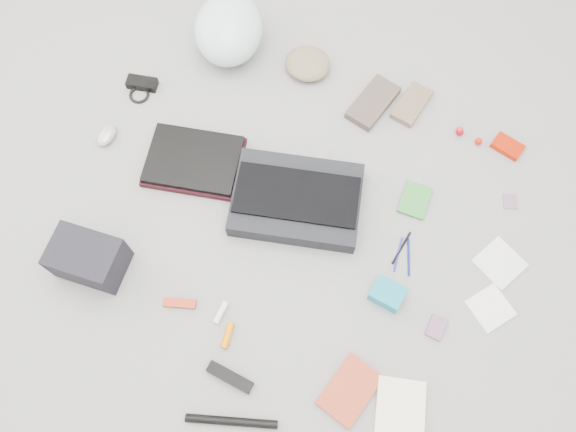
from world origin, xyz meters
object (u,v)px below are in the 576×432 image
at_px(messenger_bag, 297,200).
at_px(accordion_wallet, 387,294).
at_px(laptop, 193,159).
at_px(bike_helmet, 229,29).
at_px(camera_bag, 88,258).
at_px(book_red, 350,390).

bearing_deg(messenger_bag, accordion_wallet, -39.61).
bearing_deg(laptop, bike_helmet, 88.31).
bearing_deg(camera_bag, messenger_bag, 35.87).
bearing_deg(bike_helmet, camera_bag, -111.49).
bearing_deg(book_red, messenger_bag, 141.55).
height_order(camera_bag, book_red, camera_bag).
distance_m(bike_helmet, book_red, 1.35).
bearing_deg(bike_helmet, laptop, -98.56).
bearing_deg(accordion_wallet, book_red, -84.45).
bearing_deg(messenger_bag, camera_bag, -153.09).
height_order(messenger_bag, accordion_wallet, messenger_bag).
distance_m(messenger_bag, laptop, 0.39).
xyz_separation_m(bike_helmet, camera_bag, (-0.01, -0.98, -0.03)).
height_order(camera_bag, accordion_wallet, camera_bag).
distance_m(camera_bag, book_red, 0.91).
xyz_separation_m(laptop, camera_bag, (-0.12, -0.47, 0.04)).
bearing_deg(camera_bag, book_red, -8.13).
height_order(bike_helmet, accordion_wallet, bike_helmet).
relative_size(bike_helmet, book_red, 1.71).
bearing_deg(book_red, accordion_wallet, 103.23).
xyz_separation_m(messenger_bag, laptop, (-0.39, -0.00, -0.00)).
bearing_deg(laptop, messenger_bag, -13.27).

